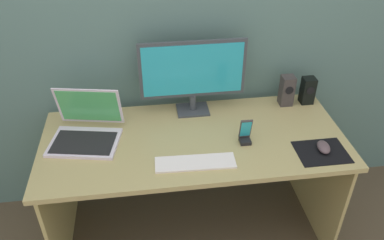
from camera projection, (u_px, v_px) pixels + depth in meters
The scene contains 11 objects.
ground_plane at pixel (193, 229), 2.45m from camera, with size 8.00×8.00×0.00m, color brown.
wall_back at pixel (183, 10), 2.07m from camera, with size 6.00×0.04×2.50m, color slate.
desk at pixel (194, 158), 2.12m from camera, with size 1.57×0.69×0.71m.
monitor at pixel (193, 73), 2.11m from camera, with size 0.58×0.14×0.43m.
speaker_right at pixel (308, 90), 2.28m from camera, with size 0.07×0.07×0.16m.
speaker_near_monitor at pixel (287, 90), 2.26m from camera, with size 0.07×0.08×0.18m.
laptop at pixel (86, 130), 2.01m from camera, with size 0.39×0.36×0.25m.
keyboard_external at pixel (195, 163), 1.87m from camera, with size 0.38×0.11×0.01m, color white.
mousepad at pixel (321, 152), 1.94m from camera, with size 0.25×0.20×0.00m, color black.
mouse at pixel (324, 147), 1.94m from camera, with size 0.06×0.10×0.04m, color #57444A.
phone_in_dock at pixel (245, 134), 1.98m from camera, with size 0.06×0.06×0.14m.
Camera 1 is at (-0.23, -1.61, 1.95)m, focal length 36.75 mm.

